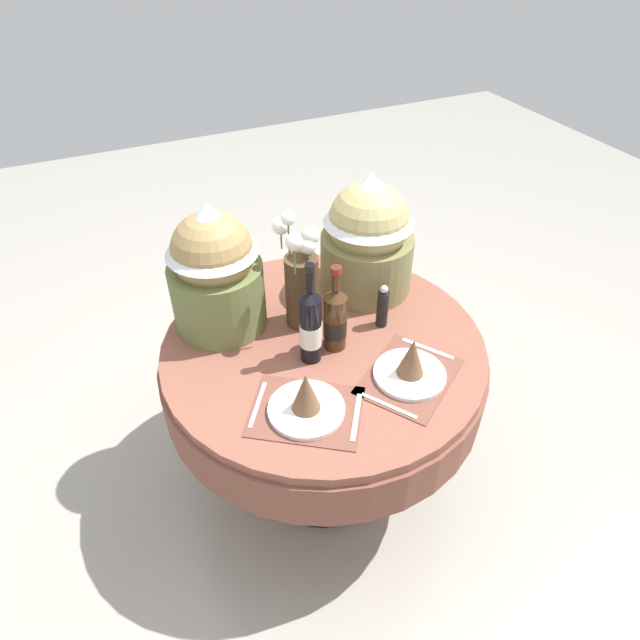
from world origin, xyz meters
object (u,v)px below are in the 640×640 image
object	(u,v)px
place_setting_left	(306,401)
place_setting_right	(411,366)
wine_bottle_left	(335,318)
gift_tub_back_left	(214,264)
wine_bottle_centre	(311,325)
pepper_mill	(382,307)
flower_vase	(301,280)
gift_tub_back_right	(368,231)
dining_table	(323,370)

from	to	relation	value
place_setting_left	place_setting_right	bearing A→B (deg)	-0.39
place_setting_left	wine_bottle_left	size ratio (longest dim) A/B	1.29
gift_tub_back_left	wine_bottle_centre	bearing A→B (deg)	-54.65
place_setting_right	pepper_mill	size ratio (longest dim) A/B	2.44
flower_vase	wine_bottle_left	size ratio (longest dim) A/B	1.35
flower_vase	wine_bottle_left	xyz separation A→B (m)	(0.05, -0.17, -0.06)
wine_bottle_left	gift_tub_back_left	world-z (taller)	gift_tub_back_left
place_setting_right	wine_bottle_centre	xyz separation A→B (m)	(-0.26, 0.22, 0.10)
gift_tub_back_right	flower_vase	bearing A→B (deg)	-162.48
dining_table	place_setting_right	xyz separation A→B (m)	(0.19, -0.28, 0.18)
pepper_mill	gift_tub_back_left	distance (m)	0.61
wine_bottle_left	wine_bottle_centre	bearing A→B (deg)	-167.53
dining_table	flower_vase	size ratio (longest dim) A/B	2.62
place_setting_right	wine_bottle_left	world-z (taller)	wine_bottle_left
wine_bottle_centre	gift_tub_back_left	world-z (taller)	gift_tub_back_left
dining_table	gift_tub_back_right	distance (m)	0.55
pepper_mill	gift_tub_back_left	bearing A→B (deg)	154.27
place_setting_left	flower_vase	distance (m)	0.46
gift_tub_back_left	place_setting_left	bearing A→B (deg)	-78.38
place_setting_left	gift_tub_back_left	world-z (taller)	gift_tub_back_left
wine_bottle_centre	pepper_mill	world-z (taller)	wine_bottle_centre
gift_tub_back_left	gift_tub_back_right	size ratio (longest dim) A/B	1.00
flower_vase	gift_tub_back_left	distance (m)	0.30
wine_bottle_left	dining_table	bearing A→B (deg)	131.71
place_setting_right	pepper_mill	world-z (taller)	pepper_mill
flower_vase	gift_tub_back_right	size ratio (longest dim) A/B	0.92
place_setting_left	gift_tub_back_left	size ratio (longest dim) A/B	0.87
flower_vase	gift_tub_back_right	distance (m)	0.34
dining_table	wine_bottle_centre	bearing A→B (deg)	-142.99
flower_vase	wine_bottle_left	world-z (taller)	flower_vase
dining_table	place_setting_right	world-z (taller)	place_setting_right
dining_table	gift_tub_back_right	bearing A→B (deg)	39.11
flower_vase	gift_tub_back_left	size ratio (longest dim) A/B	0.91
flower_vase	wine_bottle_left	bearing A→B (deg)	-73.33
flower_vase	pepper_mill	distance (m)	0.31
dining_table	place_setting_right	bearing A→B (deg)	-56.00
place_setting_left	wine_bottle_left	bearing A→B (deg)	48.40
gift_tub_back_left	pepper_mill	bearing A→B (deg)	-25.73
flower_vase	gift_tub_back_left	bearing A→B (deg)	156.59
place_setting_right	gift_tub_back_right	world-z (taller)	gift_tub_back_right
flower_vase	gift_tub_back_right	xyz separation A→B (m)	(0.32, 0.10, 0.07)
gift_tub_back_left	gift_tub_back_right	distance (m)	0.59
pepper_mill	gift_tub_back_right	world-z (taller)	gift_tub_back_right
place_setting_right	gift_tub_back_left	bearing A→B (deg)	132.01
wine_bottle_centre	gift_tub_back_right	bearing A→B (deg)	38.71
place_setting_left	place_setting_right	distance (m)	0.37
place_setting_right	flower_vase	bearing A→B (deg)	116.67
gift_tub_back_left	flower_vase	bearing A→B (deg)	-23.41
pepper_mill	gift_tub_back_right	bearing A→B (deg)	75.77
place_setting_left	place_setting_right	xyz separation A→B (m)	(0.37, -0.00, 0.00)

